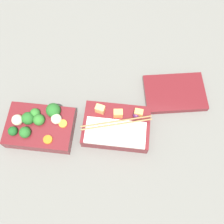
# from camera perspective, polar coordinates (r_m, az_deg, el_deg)

# --- Properties ---
(ground_plane) EXTENTS (3.00, 3.00, 0.00)m
(ground_plane) POSITION_cam_1_polar(r_m,az_deg,el_deg) (0.80, -7.09, -3.27)
(ground_plane) COLOR slate
(bento_tray_vegetable) EXTENTS (0.19, 0.13, 0.08)m
(bento_tray_vegetable) POSITION_cam_1_polar(r_m,az_deg,el_deg) (0.80, -15.47, -2.91)
(bento_tray_vegetable) COLOR maroon
(bento_tray_vegetable) RESTS_ON ground_plane
(bento_tray_rice) EXTENTS (0.20, 0.13, 0.07)m
(bento_tray_rice) POSITION_cam_1_polar(r_m,az_deg,el_deg) (0.77, 0.94, -3.26)
(bento_tray_rice) COLOR maroon
(bento_tray_rice) RESTS_ON ground_plane
(bento_lid) EXTENTS (0.21, 0.16, 0.02)m
(bento_lid) POSITION_cam_1_polar(r_m,az_deg,el_deg) (0.86, 13.46, 4.05)
(bento_lid) COLOR maroon
(bento_lid) RESTS_ON ground_plane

